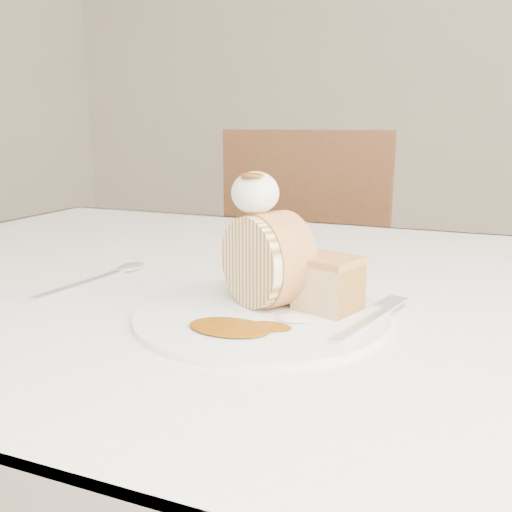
% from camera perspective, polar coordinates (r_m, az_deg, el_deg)
% --- Properties ---
extents(table, '(1.40, 0.90, 0.75)m').
position_cam_1_polar(table, '(0.77, 2.94, -8.99)').
color(table, white).
rests_on(table, ground).
extents(chair_far, '(0.47, 0.47, 0.93)m').
position_cam_1_polar(chair_far, '(1.64, 5.72, -1.64)').
color(chair_far, brown).
rests_on(chair_far, ground).
extents(plate, '(0.34, 0.34, 0.01)m').
position_cam_1_polar(plate, '(0.60, 0.52, -5.92)').
color(plate, white).
rests_on(plate, table).
extents(roulade_slice, '(0.11, 0.10, 0.10)m').
position_cam_1_polar(roulade_slice, '(0.61, 1.10, -0.40)').
color(roulade_slice, beige).
rests_on(roulade_slice, plate).
extents(cake_chunk, '(0.07, 0.07, 0.05)m').
position_cam_1_polar(cake_chunk, '(0.60, 7.24, -3.07)').
color(cake_chunk, '#C17A49').
rests_on(cake_chunk, plate).
extents(whipped_cream, '(0.05, 0.05, 0.04)m').
position_cam_1_polar(whipped_cream, '(0.60, -0.08, 6.34)').
color(whipped_cream, white).
rests_on(whipped_cream, roulade_slice).
extents(caramel_drizzle, '(0.03, 0.02, 0.01)m').
position_cam_1_polar(caramel_drizzle, '(0.59, -0.42, 8.63)').
color(caramel_drizzle, '#7A3C05').
rests_on(caramel_drizzle, whipped_cream).
extents(caramel_pool, '(0.10, 0.08, 0.00)m').
position_cam_1_polar(caramel_pool, '(0.55, -2.70, -7.11)').
color(caramel_pool, '#7A3C05').
rests_on(caramel_pool, plate).
extents(fork, '(0.06, 0.16, 0.00)m').
position_cam_1_polar(fork, '(0.57, 10.63, -6.78)').
color(fork, silver).
rests_on(fork, plate).
extents(spoon, '(0.05, 0.18, 0.00)m').
position_cam_1_polar(spoon, '(0.75, -17.13, -2.74)').
color(spoon, silver).
rests_on(spoon, table).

